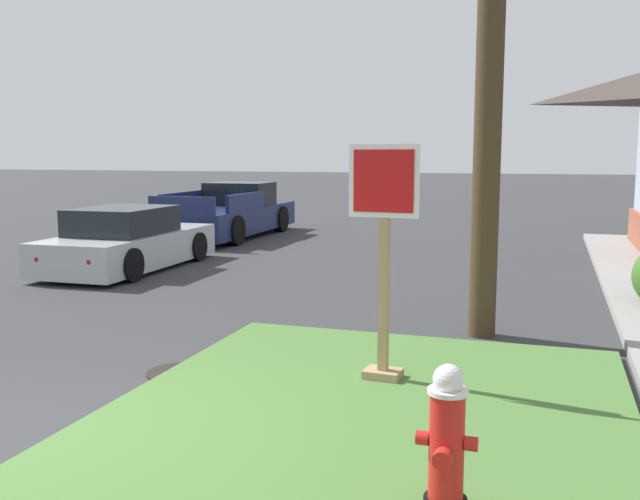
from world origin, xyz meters
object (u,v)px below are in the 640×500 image
at_px(parked_sedan_silver, 128,242).
at_px(pickup_truck_navy, 230,214).
at_px(manhole_cover, 180,372).
at_px(stop_sign, 384,267).
at_px(fire_hydrant, 447,442).

height_order(parked_sedan_silver, pickup_truck_navy, pickup_truck_navy).
relative_size(manhole_cover, pickup_truck_navy, 0.13).
height_order(stop_sign, parked_sedan_silver, stop_sign).
bearing_deg(parked_sedan_silver, fire_hydrant, -46.80).
bearing_deg(pickup_truck_navy, manhole_cover, -67.30).
xyz_separation_m(stop_sign, pickup_truck_navy, (-6.93, 11.23, -0.58)).
relative_size(fire_hydrant, parked_sedan_silver, 0.22).
xyz_separation_m(fire_hydrant, parked_sedan_silver, (-7.44, 7.92, 0.02)).
bearing_deg(pickup_truck_navy, stop_sign, -58.32).
relative_size(fire_hydrant, manhole_cover, 1.34).
bearing_deg(pickup_truck_navy, parked_sedan_silver, -85.41).
height_order(fire_hydrant, pickup_truck_navy, pickup_truck_navy).
distance_m(parked_sedan_silver, pickup_truck_navy, 5.79).
bearing_deg(fire_hydrant, parked_sedan_silver, 133.20).
distance_m(manhole_cover, pickup_truck_navy, 12.48).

